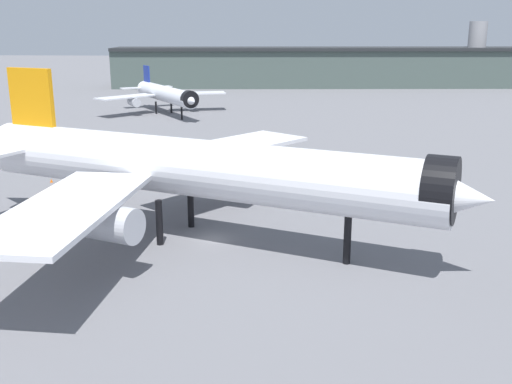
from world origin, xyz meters
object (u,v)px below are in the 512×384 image
Objects in this scene: baggage_tug_wing at (98,166)px; airliner_near_gate at (193,169)px; airliner_far_taxiway at (165,94)px; traffic_cone_wingtip at (51,181)px; baggage_cart_trailing at (439,191)px; traffic_cone_near_nose at (456,206)px.

airliner_near_gate is at bearing -63.77° from baggage_tug_wing.
traffic_cone_wingtip is (-2.12, -75.29, -5.14)m from airliner_far_taxiway.
traffic_cone_wingtip is at bearing 159.17° from airliner_near_gate.
traffic_cone_wingtip is (-57.41, 5.18, -0.69)m from baggage_cart_trailing.
airliner_far_taxiway is (-23.82, 98.84, -2.63)m from airliner_near_gate.
traffic_cone_near_nose is at bearing 43.70° from airliner_near_gate.
baggage_cart_trailing is at bearing 51.69° from airliner_near_gate.
baggage_tug_wing reaches higher than traffic_cone_wingtip.
traffic_cone_near_nose is 59.34m from traffic_cone_wingtip.
airliner_far_taxiway is 66.36× the size of traffic_cone_wingtip.
traffic_cone_near_nose is (32.51, 13.33, -7.69)m from airliner_near_gate.
traffic_cone_near_nose is (56.33, -85.51, -5.06)m from airliner_far_taxiway.
baggage_tug_wing is at bearing -29.65° from airliner_far_taxiway.
airliner_far_taxiway is 68.05m from baggage_tug_wing.
traffic_cone_wingtip is (-58.46, 10.22, -0.08)m from traffic_cone_near_nose.
airliner_near_gate reaches higher than baggage_tug_wing.
baggage_tug_wing is (2.81, -67.85, -4.45)m from airliner_far_taxiway.
airliner_near_gate is 1.60× the size of airliner_far_taxiway.
airliner_far_taxiway is 97.73m from baggage_cart_trailing.
airliner_near_gate is at bearing -92.34° from baggage_cart_trailing.
airliner_far_taxiway is at bearing 88.38° from traffic_cone_wingtip.
baggage_tug_wing is 4.69× the size of traffic_cone_near_nose.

